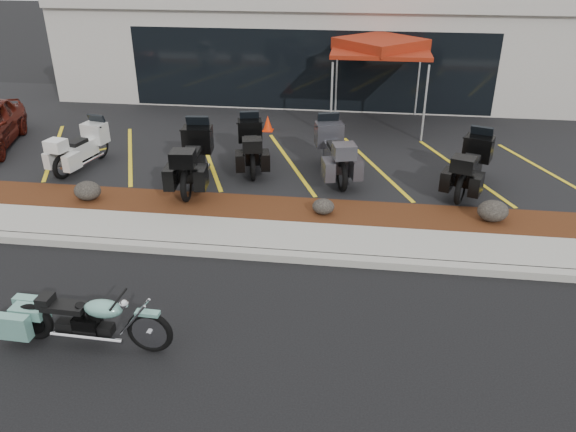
# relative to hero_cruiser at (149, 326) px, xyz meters

# --- Properties ---
(ground) EXTENTS (90.00, 90.00, 0.00)m
(ground) POSITION_rel_hero_cruiser_xyz_m (1.06, 1.95, -0.46)
(ground) COLOR black
(ground) RESTS_ON ground
(curb) EXTENTS (24.00, 0.25, 0.15)m
(curb) POSITION_rel_hero_cruiser_xyz_m (1.06, 2.85, -0.38)
(curb) COLOR gray
(curb) RESTS_ON ground
(sidewalk) EXTENTS (24.00, 1.20, 0.15)m
(sidewalk) POSITION_rel_hero_cruiser_xyz_m (1.06, 3.55, -0.38)
(sidewalk) COLOR gray
(sidewalk) RESTS_ON ground
(mulch_bed) EXTENTS (24.00, 1.20, 0.16)m
(mulch_bed) POSITION_rel_hero_cruiser_xyz_m (1.06, 4.75, -0.38)
(mulch_bed) COLOR #37190C
(mulch_bed) RESTS_ON ground
(upper_lot) EXTENTS (26.00, 9.60, 0.15)m
(upper_lot) POSITION_rel_hero_cruiser_xyz_m (1.06, 10.15, -0.38)
(upper_lot) COLOR black
(upper_lot) RESTS_ON ground
(dealership_building) EXTENTS (18.00, 8.16, 4.00)m
(dealership_building) POSITION_rel_hero_cruiser_xyz_m (1.06, 16.42, 1.55)
(dealership_building) COLOR #A8A298
(dealership_building) RESTS_ON ground
(boulder_left) EXTENTS (0.60, 0.50, 0.43)m
(boulder_left) POSITION_rel_hero_cruiser_xyz_m (-3.13, 4.61, -0.08)
(boulder_left) COLOR black
(boulder_left) RESTS_ON mulch_bed
(boulder_mid) EXTENTS (0.47, 0.39, 0.33)m
(boulder_mid) POSITION_rel_hero_cruiser_xyz_m (2.16, 4.59, -0.13)
(boulder_mid) COLOR black
(boulder_mid) RESTS_ON mulch_bed
(boulder_right) EXTENTS (0.63, 0.52, 0.45)m
(boulder_right) POSITION_rel_hero_cruiser_xyz_m (5.67, 4.72, -0.08)
(boulder_right) COLOR black
(boulder_right) RESTS_ON mulch_bed
(hero_cruiser) EXTENTS (2.62, 0.74, 0.92)m
(hero_cruiser) POSITION_rel_hero_cruiser_xyz_m (0.00, 0.00, 0.00)
(hero_cruiser) COLOR #659D90
(hero_cruiser) RESTS_ON ground
(touring_white) EXTENTS (1.21, 2.19, 1.20)m
(touring_white) POSITION_rel_hero_cruiser_xyz_m (-3.97, 7.17, 0.29)
(touring_white) COLOR silver
(touring_white) RESTS_ON upper_lot
(touring_black_front) EXTENTS (1.19, 2.56, 1.44)m
(touring_black_front) POSITION_rel_hero_cruiser_xyz_m (-1.09, 6.64, 0.41)
(touring_black_front) COLOR black
(touring_black_front) RESTS_ON upper_lot
(touring_black_mid) EXTENTS (1.32, 2.33, 1.28)m
(touring_black_mid) POSITION_rel_hero_cruiser_xyz_m (-0.04, 7.78, 0.33)
(touring_black_mid) COLOR black
(touring_black_mid) RESTS_ON upper_lot
(touring_grey) EXTENTS (1.51, 2.54, 1.39)m
(touring_grey) POSITION_rel_hero_cruiser_xyz_m (2.03, 7.54, 0.38)
(touring_grey) COLOR #313137
(touring_grey) RESTS_ON upper_lot
(touring_black_rear) EXTENTS (1.63, 2.45, 1.33)m
(touring_black_rear) POSITION_rel_hero_cruiser_xyz_m (5.69, 7.04, 0.36)
(touring_black_rear) COLOR black
(touring_black_rear) RESTS_ON upper_lot
(traffic_cone) EXTENTS (0.30, 0.30, 0.47)m
(traffic_cone) POSITION_rel_hero_cruiser_xyz_m (0.05, 10.11, -0.07)
(traffic_cone) COLOR red
(traffic_cone) RESTS_ON upper_lot
(popup_canopy) EXTENTS (3.48, 3.48, 2.64)m
(popup_canopy) POSITION_rel_hero_cruiser_xyz_m (3.30, 11.11, 2.09)
(popup_canopy) COLOR silver
(popup_canopy) RESTS_ON upper_lot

